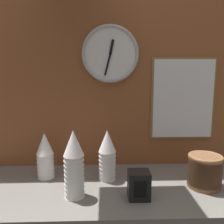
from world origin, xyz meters
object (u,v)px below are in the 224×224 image
object	(u,v)px
menu_board	(183,99)
cup_stack_center	(74,164)
wall_clock	(110,54)
napkin_dispenser	(139,185)
cup_stack_center_left	(45,155)
bowl_stack_far_right	(205,170)
cup_stack_center_right	(107,155)

from	to	relation	value
menu_board	cup_stack_center	bearing A→B (deg)	-148.68
wall_clock	menu_board	bearing A→B (deg)	1.25
cup_stack_center	menu_board	size ratio (longest dim) A/B	0.64
wall_clock	napkin_dispenser	distance (m)	0.68
cup_stack_center	wall_clock	bearing A→B (deg)	64.16
cup_stack_center_left	cup_stack_center	size ratio (longest dim) A/B	0.79
bowl_stack_far_right	menu_board	xyz separation A→B (m)	(-0.02, 0.28, 0.30)
cup_stack_center_left	cup_stack_center_right	bearing A→B (deg)	-6.23
cup_stack_center	bowl_stack_far_right	xyz separation A→B (m)	(0.60, 0.07, -0.07)
cup_stack_center	bowl_stack_far_right	world-z (taller)	cup_stack_center
menu_board	bowl_stack_far_right	bearing A→B (deg)	-85.34
cup_stack_center_left	menu_board	bearing A→B (deg)	11.46
bowl_stack_far_right	napkin_dispenser	distance (m)	0.33
cup_stack_center_left	napkin_dispenser	world-z (taller)	cup_stack_center_left
cup_stack_center	wall_clock	size ratio (longest dim) A/B	0.96
cup_stack_center_right	bowl_stack_far_right	bearing A→B (deg)	-11.90
bowl_stack_far_right	napkin_dispenser	size ratio (longest dim) A/B	1.31
cup_stack_center	napkin_dispenser	size ratio (longest dim) A/B	2.46
bowl_stack_far_right	menu_board	distance (m)	0.41
cup_stack_center_left	bowl_stack_far_right	distance (m)	0.78
cup_stack_center_right	napkin_dispenser	xyz separation A→B (m)	(0.13, -0.19, -0.07)
menu_board	napkin_dispenser	distance (m)	0.58
bowl_stack_far_right	wall_clock	distance (m)	0.75
cup_stack_center_left	menu_board	size ratio (longest dim) A/B	0.50
wall_clock	bowl_stack_far_right	bearing A→B (deg)	-32.16
bowl_stack_far_right	napkin_dispenser	xyz separation A→B (m)	(-0.32, -0.09, -0.02)
cup_stack_center_left	wall_clock	xyz separation A→B (m)	(0.33, 0.14, 0.51)
cup_stack_center_right	bowl_stack_far_right	xyz separation A→B (m)	(0.45, -0.10, -0.05)
cup_stack_center	wall_clock	distance (m)	0.61
cup_stack_center_left	menu_board	world-z (taller)	menu_board
cup_stack_center_right	cup_stack_center_left	size ratio (longest dim) A/B	1.09
cup_stack_center_right	cup_stack_center_left	distance (m)	0.31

